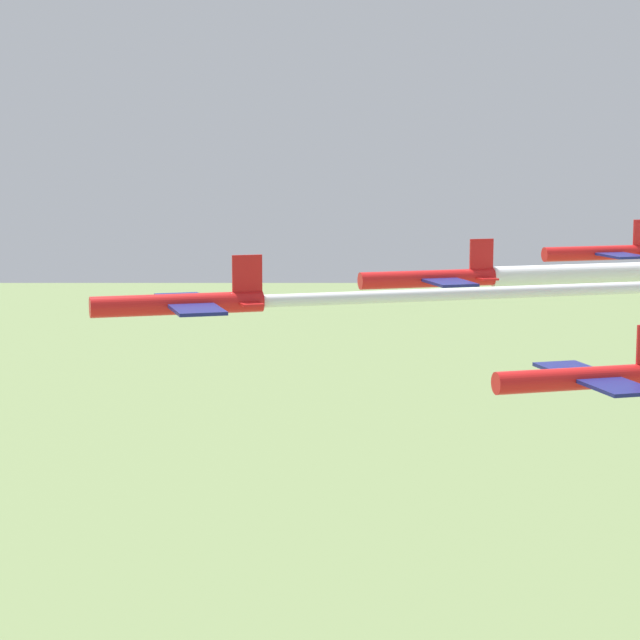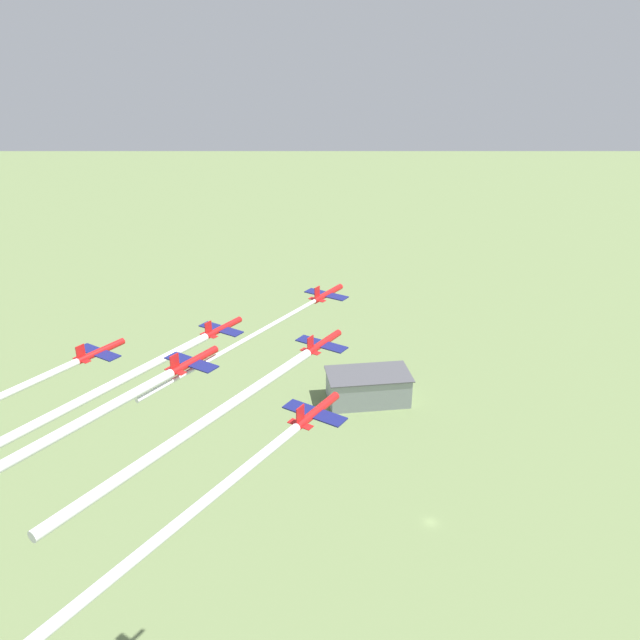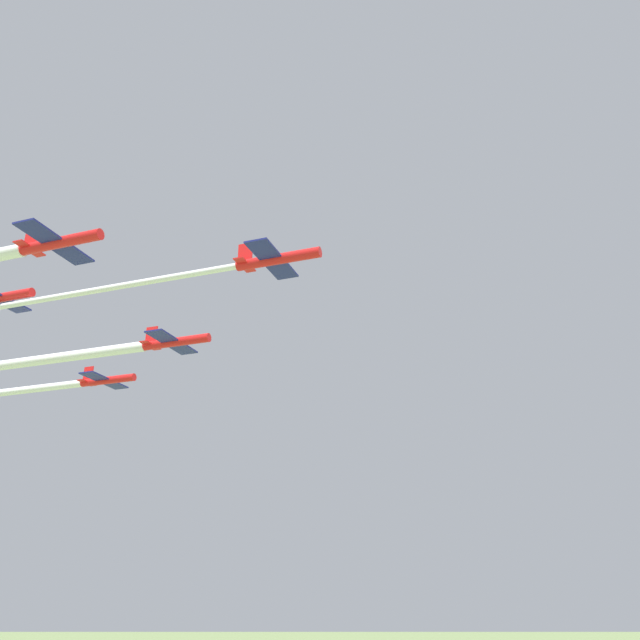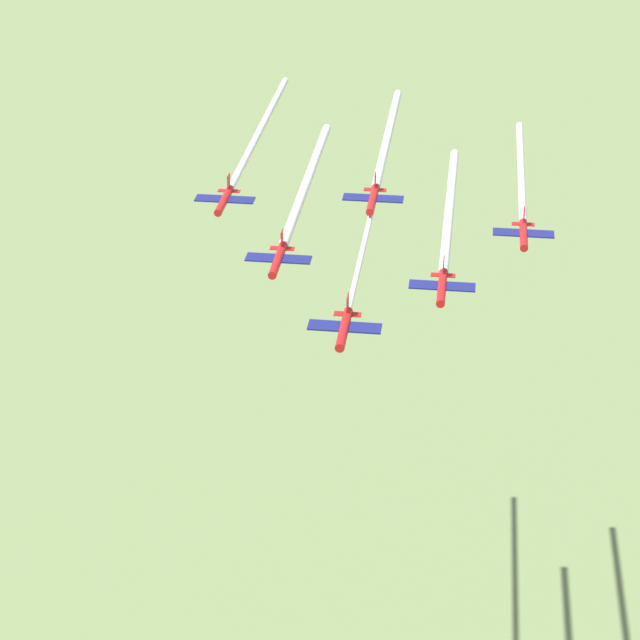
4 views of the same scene
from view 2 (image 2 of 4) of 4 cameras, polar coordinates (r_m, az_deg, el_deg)
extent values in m
plane|color=#6B7F4C|center=(227.38, 10.06, -17.75)|extent=(3000.00, 3000.00, 0.00)
cube|color=gray|center=(287.61, 4.41, -6.16)|extent=(36.08, 19.89, 13.47)
cube|color=#4C4C51|center=(284.24, 4.46, -4.94)|extent=(37.89, 20.88, 0.50)
cylinder|color=red|center=(119.82, 0.74, 2.44)|extent=(6.91, 7.73, 1.13)
cube|color=navy|center=(119.33, 0.58, 2.35)|extent=(8.14, 7.52, 0.19)
cube|color=red|center=(116.32, -0.26, 2.53)|extent=(1.19, 1.34, 2.26)
cube|color=red|center=(116.84, -0.26, 1.88)|extent=(3.23, 3.01, 0.12)
cylinder|color=red|center=(113.57, -8.84, -0.71)|extent=(6.91, 7.73, 1.13)
cube|color=navy|center=(113.15, -9.04, -0.82)|extent=(8.14, 7.52, 0.19)
cube|color=red|center=(110.47, -10.18, -0.71)|extent=(1.19, 1.34, 2.26)
cube|color=red|center=(111.05, -10.13, -1.38)|extent=(3.23, 3.01, 0.12)
cylinder|color=red|center=(100.46, 0.33, -2.08)|extent=(6.91, 7.73, 1.13)
cube|color=navy|center=(100.00, 0.14, -2.21)|extent=(8.14, 7.52, 0.19)
cube|color=red|center=(96.99, -0.88, -2.14)|extent=(1.19, 1.34, 2.26)
cube|color=red|center=(97.61, -0.88, -2.88)|extent=(3.23, 3.01, 0.12)
cylinder|color=red|center=(109.87, -19.38, -2.68)|extent=(6.91, 7.73, 1.13)
cube|color=navy|center=(109.54, -19.63, -2.80)|extent=(8.14, 7.52, 0.19)
cube|color=red|center=(107.31, -21.05, -2.73)|extent=(1.19, 1.34, 2.26)
cube|color=red|center=(107.91, -20.94, -3.40)|extent=(3.23, 3.01, 0.12)
cylinder|color=red|center=(93.12, -11.42, -3.66)|extent=(6.91, 7.73, 1.13)
cube|color=navy|center=(92.74, -11.68, -3.80)|extent=(8.14, 7.52, 0.19)
cube|color=red|center=(90.16, -13.16, -3.76)|extent=(1.19, 1.34, 2.26)
cube|color=red|center=(90.80, -13.08, -4.55)|extent=(3.23, 3.01, 0.12)
cylinder|color=red|center=(81.69, -0.27, -8.29)|extent=(6.91, 7.73, 1.13)
cube|color=navy|center=(81.25, -0.51, -8.49)|extent=(8.14, 7.52, 0.19)
cube|color=red|center=(78.28, -1.82, -8.64)|extent=(1.19, 1.34, 2.26)
cube|color=red|center=(79.03, -1.80, -9.51)|extent=(3.23, 3.01, 0.12)
cylinder|color=white|center=(100.46, -7.28, -2.06)|extent=(28.72, 32.99, 0.70)
cylinder|color=white|center=(97.33, -19.54, -6.20)|extent=(30.75, 35.20, 1.34)
cylinder|color=white|center=(81.01, -10.76, -9.32)|extent=(32.20, 36.86, 1.35)
cylinder|color=white|center=(79.20, -25.16, -10.84)|extent=(30.14, 34.50, 1.30)
cylinder|color=white|center=(63.35, -17.19, -20.57)|extent=(35.97, 41.27, 1.13)
camera|label=1|loc=(167.04, -16.74, 10.63)|focal=70.00mm
camera|label=3|loc=(138.87, 25.08, -11.10)|focal=35.00mm
camera|label=4|loc=(234.83, 16.82, 28.99)|focal=70.00mm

